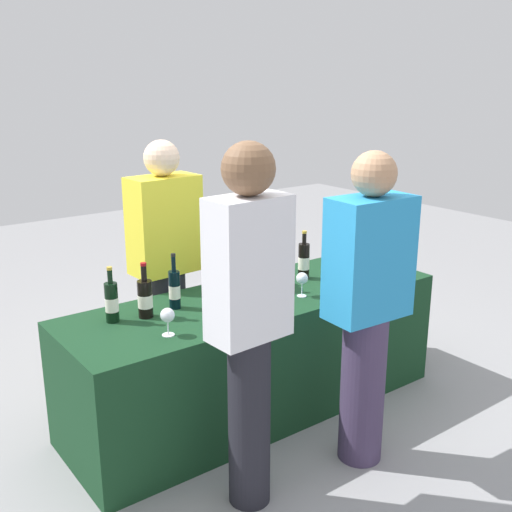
# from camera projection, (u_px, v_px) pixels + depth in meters

# --- Properties ---
(ground_plane) EXTENTS (12.00, 12.00, 0.00)m
(ground_plane) POSITION_uv_depth(u_px,v_px,m) (256.00, 407.00, 3.85)
(ground_plane) COLOR gray
(tasting_table) EXTENTS (2.34, 0.75, 0.74)m
(tasting_table) POSITION_uv_depth(u_px,v_px,m) (256.00, 353.00, 3.74)
(tasting_table) COLOR #14381E
(tasting_table) RESTS_ON ground_plane
(wine_bottle_0) EXTENTS (0.07, 0.07, 0.30)m
(wine_bottle_0) POSITION_uv_depth(u_px,v_px,m) (112.00, 302.00, 3.24)
(wine_bottle_0) COLOR black
(wine_bottle_0) RESTS_ON tasting_table
(wine_bottle_1) EXTENTS (0.08, 0.08, 0.31)m
(wine_bottle_1) POSITION_uv_depth(u_px,v_px,m) (145.00, 298.00, 3.30)
(wine_bottle_1) COLOR black
(wine_bottle_1) RESTS_ON tasting_table
(wine_bottle_2) EXTENTS (0.06, 0.06, 0.32)m
(wine_bottle_2) POSITION_uv_depth(u_px,v_px,m) (175.00, 289.00, 3.43)
(wine_bottle_2) COLOR black
(wine_bottle_2) RESTS_ON tasting_table
(wine_bottle_3) EXTENTS (0.07, 0.07, 0.31)m
(wine_bottle_3) POSITION_uv_depth(u_px,v_px,m) (227.00, 273.00, 3.72)
(wine_bottle_3) COLOR black
(wine_bottle_3) RESTS_ON tasting_table
(wine_bottle_4) EXTENTS (0.07, 0.07, 0.29)m
(wine_bottle_4) POSITION_uv_depth(u_px,v_px,m) (264.00, 273.00, 3.72)
(wine_bottle_4) COLOR black
(wine_bottle_4) RESTS_ON tasting_table
(wine_bottle_5) EXTENTS (0.07, 0.07, 0.32)m
(wine_bottle_5) POSITION_uv_depth(u_px,v_px,m) (304.00, 261.00, 3.94)
(wine_bottle_5) COLOR black
(wine_bottle_5) RESTS_ON tasting_table
(wine_glass_0) EXTENTS (0.07, 0.07, 0.15)m
(wine_glass_0) POSITION_uv_depth(u_px,v_px,m) (168.00, 316.00, 3.06)
(wine_glass_0) COLOR silver
(wine_glass_0) RESTS_ON tasting_table
(wine_glass_1) EXTENTS (0.06, 0.06, 0.13)m
(wine_glass_1) POSITION_uv_depth(u_px,v_px,m) (218.00, 299.00, 3.33)
(wine_glass_1) COLOR silver
(wine_glass_1) RESTS_ON tasting_table
(wine_glass_2) EXTENTS (0.07, 0.07, 0.15)m
(wine_glass_2) POSITION_uv_depth(u_px,v_px,m) (302.00, 279.00, 3.61)
(wine_glass_2) COLOR silver
(wine_glass_2) RESTS_ON tasting_table
(wine_glass_3) EXTENTS (0.07, 0.07, 0.13)m
(wine_glass_3) POSITION_uv_depth(u_px,v_px,m) (344.00, 267.00, 3.89)
(wine_glass_3) COLOR silver
(wine_glass_3) RESTS_ON tasting_table
(ice_bucket) EXTENTS (0.19, 0.19, 0.17)m
(ice_bucket) POSITION_uv_depth(u_px,v_px,m) (357.00, 258.00, 4.11)
(ice_bucket) COLOR silver
(ice_bucket) RESTS_ON tasting_table
(server_pouring) EXTENTS (0.44, 0.26, 1.63)m
(server_pouring) POSITION_uv_depth(u_px,v_px,m) (166.00, 261.00, 3.86)
(server_pouring) COLOR black
(server_pouring) RESTS_ON ground_plane
(guest_0) EXTENTS (0.38, 0.23, 1.74)m
(guest_0) POSITION_uv_depth(u_px,v_px,m) (249.00, 315.00, 2.74)
(guest_0) COLOR black
(guest_0) RESTS_ON ground_plane
(guest_1) EXTENTS (0.44, 0.26, 1.66)m
(guest_1) POSITION_uv_depth(u_px,v_px,m) (367.00, 303.00, 3.10)
(guest_1) COLOR #3F3351
(guest_1) RESTS_ON ground_plane
(menu_board) EXTENTS (0.57, 0.16, 0.76)m
(menu_board) POSITION_uv_depth(u_px,v_px,m) (241.00, 283.00, 4.98)
(menu_board) COLOR white
(menu_board) RESTS_ON ground_plane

